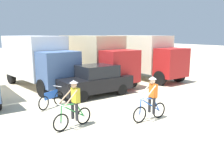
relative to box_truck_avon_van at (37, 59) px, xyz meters
The scene contains 8 objects.
ground_plane 10.26m from the box_truck_avon_van, 76.63° to the right, with size 120.00×120.00×0.00m, color beige.
box_truck_avon_van is the anchor object (origin of this frame).
box_truck_tan_camper 3.91m from the box_truck_avon_van, 14.14° to the right, with size 2.93×6.92×3.35m.
box_truck_cream_rv 8.03m from the box_truck_avon_van, ahead, with size 2.96×6.93×3.35m.
sedan_parked 4.80m from the box_truck_avon_van, 63.75° to the right, with size 4.31×2.03×1.76m.
cyclist_orange_shirt 8.17m from the box_truck_avon_van, 96.85° to the right, with size 1.70×0.58×1.82m.
cyclist_cowboy_hat 9.28m from the box_truck_avon_van, 77.42° to the right, with size 1.73×0.52×1.82m.
bicycle_spare 5.35m from the box_truck_avon_van, 99.38° to the right, with size 1.53×0.92×0.97m.
Camera 1 is at (-6.78, -6.42, 3.50)m, focal length 39.15 mm.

